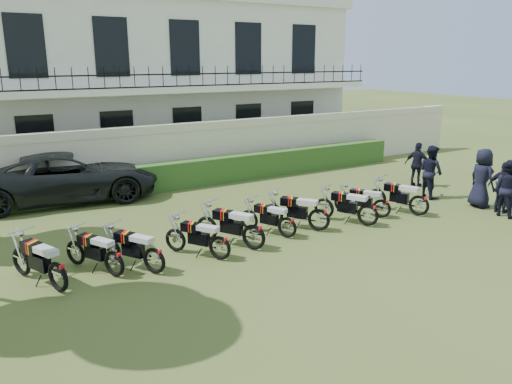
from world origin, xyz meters
TOP-DOWN VIEW (x-y plane):
  - ground at (0.00, 0.00)m, footprint 100.00×100.00m
  - perimeter_wall at (0.00, 8.00)m, footprint 30.00×0.35m
  - hedge at (1.00, 7.20)m, footprint 18.00×0.60m
  - building at (0.00, 13.96)m, footprint 20.40×9.60m
  - motorcycle_0 at (-5.54, 0.41)m, footprint 0.95×1.91m
  - motorcycle_1 at (-4.34, 0.58)m, footprint 0.97×1.66m
  - motorcycle_2 at (-3.53, 0.28)m, footprint 1.06×1.66m
  - motorcycle_3 at (-1.91, 0.24)m, footprint 1.11×1.58m
  - motorcycle_4 at (-0.89, 0.39)m, footprint 1.14×1.81m
  - motorcycle_5 at (0.32, 0.68)m, footprint 0.91×1.63m
  - motorcycle_6 at (1.38, 0.68)m, footprint 1.29×1.64m
  - motorcycle_7 at (2.86, 0.30)m, footprint 1.05×1.78m
  - motorcycle_8 at (3.75, 0.66)m, footprint 1.00×1.57m
  - motorcycle_9 at (4.88, 0.23)m, footprint 0.94×1.87m
  - suv at (-3.98, 7.57)m, footprint 6.27×3.44m
  - officer_1 at (7.19, -1.09)m, footprint 0.67×0.86m
  - officer_2 at (7.38, -0.83)m, footprint 0.58×1.01m
  - officer_3 at (7.37, -0.07)m, footprint 0.78×1.04m
  - officer_4 at (6.88, 1.55)m, footprint 0.83×0.99m
  - officer_5 at (7.70, 2.87)m, footprint 0.71×1.06m

SIDE VIEW (x-z plane):
  - ground at x=0.00m, z-range 0.00..0.00m
  - motorcycle_8 at x=3.75m, z-range -0.04..0.93m
  - motorcycle_5 at x=0.32m, z-range -0.04..0.94m
  - motorcycle_1 at x=-4.34m, z-range -0.04..0.96m
  - motorcycle_3 at x=-1.91m, z-range -0.04..0.97m
  - motorcycle_2 at x=-3.53m, z-range -0.04..0.99m
  - motorcycle_7 at x=2.86m, z-range -0.04..1.04m
  - hedge at x=1.00m, z-range 0.00..1.00m
  - motorcycle_6 at x=1.38m, z-range -0.04..1.04m
  - motorcycle_9 at x=4.88m, z-range -0.04..1.04m
  - motorcycle_0 at x=-5.54m, z-range -0.04..1.06m
  - motorcycle_4 at x=-0.89m, z-range -0.04..1.08m
  - officer_2 at x=7.38m, z-range 0.00..1.62m
  - suv at x=-3.98m, z-range 0.00..1.67m
  - officer_5 at x=7.70m, z-range 0.00..1.67m
  - officer_1 at x=7.19m, z-range 0.00..1.75m
  - officer_4 at x=6.88m, z-range 0.00..1.83m
  - officer_3 at x=7.37m, z-range 0.00..1.92m
  - perimeter_wall at x=0.00m, z-range 0.02..2.32m
  - building at x=0.00m, z-range 0.01..7.41m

